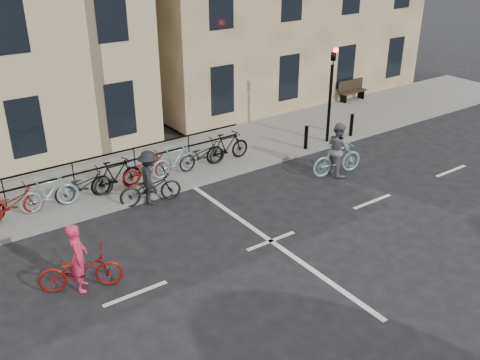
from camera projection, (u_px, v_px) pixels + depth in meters
ground at (271, 241)px, 14.48m from camera, size 120.00×120.00×0.00m
sidewalk at (53, 195)px, 16.79m from camera, size 46.00×4.00×0.15m
traffic_light at (331, 83)px, 19.87m from camera, size 0.18×0.30×3.90m
bollard_east at (306, 137)px, 19.97m from camera, size 0.14×0.14×0.90m
bollard_west at (351, 125)px, 21.22m from camera, size 0.14×0.14×0.90m
bench at (352, 89)px, 25.64m from camera, size 1.60×0.41×0.97m
parked_bikes at (98, 180)px, 16.46m from camera, size 11.45×1.23×1.05m
cyclist_pink at (80, 267)px, 12.35m from camera, size 2.04×1.34×1.72m
cyclist_grey at (338, 154)px, 18.11m from camera, size 1.98×1.00×1.85m
cyclist_dark at (150, 183)px, 16.22m from camera, size 2.01×1.21×1.71m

